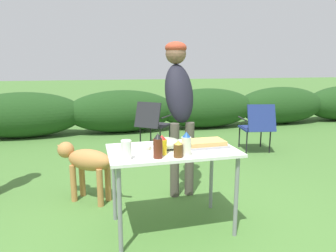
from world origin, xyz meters
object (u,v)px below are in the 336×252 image
Objects in this scene: mayo_bottle at (186,144)px; camp_chair_green_behind_table at (152,122)px; mixing_bowl at (166,143)px; folding_table at (172,157)px; standing_person_in_red_jacket at (179,96)px; dog at (86,162)px; food_tray at (205,143)px; beer_bottle at (178,149)px; bbq_sauce_bottle at (158,146)px; mustard_bottle at (162,145)px; paper_cup_stack at (126,150)px; camp_chair_near_hedge at (257,125)px; plate_stack at (139,147)px.

mayo_bottle is 3.00m from camp_chair_green_behind_table.
mixing_bowl is at bearing -59.64° from camp_chair_green_behind_table.
folding_table is 0.14m from mixing_bowl.
standing_person_in_red_jacket is at bearing 65.71° from mixing_bowl.
camp_chair_green_behind_table is (0.43, 2.71, -0.32)m from mixing_bowl.
mixing_bowl is 1.08m from dog.
dog is (-1.04, 0.01, -0.68)m from standing_person_in_red_jacket.
beer_bottle reaches higher than food_tray.
dog is at bearing 119.74° from bbq_sauce_bottle.
mustard_bottle is at bearing 135.09° from beer_bottle.
food_tray reaches higher than dog.
paper_cup_stack is at bearing -154.63° from folding_table.
camp_chair_near_hedge is at bearing 44.50° from mustard_bottle.
bbq_sauce_bottle is (-0.16, 0.02, 0.03)m from beer_bottle.
standing_person_in_red_jacket reaches higher than camp_chair_near_hedge.
mustard_bottle is at bearing -125.18° from camp_chair_near_hedge.
standing_person_in_red_jacket is at bearing 69.44° from folding_table.
bbq_sauce_bottle is (-0.05, -0.09, 0.02)m from mustard_bottle.
food_tray is at bearing 25.42° from bbq_sauce_bottle.
camp_chair_green_behind_table is at bearing 83.59° from mayo_bottle.
mustard_bottle reaches higher than paper_cup_stack.
paper_cup_stack is 0.22× the size of dog.
mayo_bottle reaches higher than dog.
standing_person_in_red_jacket reaches higher than paper_cup_stack.
camp_chair_near_hedge is at bearing 47.31° from beer_bottle.
camp_chair_near_hedge reaches higher than dog.
paper_cup_stack is 1.10m from dog.
folding_table is 0.33m from bbq_sauce_bottle.
plate_stack is at bearing 61.98° from paper_cup_stack.
folding_table is 7.23× the size of paper_cup_stack.
folding_table is 2.87m from camp_chair_near_hedge.
paper_cup_stack is at bearing -127.96° from camp_chair_near_hedge.
camp_chair_near_hedge reaches higher than plate_stack.
mustard_bottle is at bearing 12.74° from paper_cup_stack.
bbq_sauce_bottle reaches higher than dog.
mayo_bottle is 1.06m from standing_person_in_red_jacket.
mustard_bottle is 0.19× the size of camp_chair_near_hedge.
food_tray is 0.46m from mustard_bottle.
mustard_bottle is 0.81× the size of bbq_sauce_bottle.
food_tray is at bearing 37.69° from beer_bottle.
plate_stack is (-0.27, 0.07, 0.09)m from folding_table.
folding_table is 1.10m from dog.
camp_chair_green_behind_table is (0.66, 2.67, -0.29)m from plate_stack.
standing_person_in_red_jacket is (0.29, 0.77, 0.45)m from folding_table.
camp_chair_near_hedge is (1.76, 1.23, -0.65)m from standing_person_in_red_jacket.
mixing_bowl reaches higher than food_tray.
food_tray is at bearing -90.00° from dog.
standing_person_in_red_jacket is at bearing 73.13° from beer_bottle.
beer_bottle is 3.03m from camp_chair_green_behind_table.
bbq_sauce_bottle is 1.13m from standing_person_in_red_jacket.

